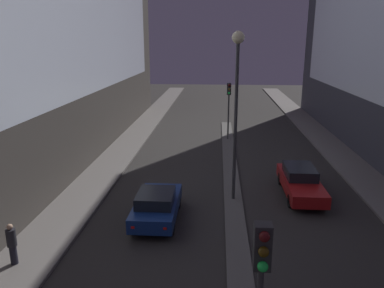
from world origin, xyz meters
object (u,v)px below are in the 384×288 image
at_px(traffic_light_near, 261,282).
at_px(traffic_light_mid, 229,98).
at_px(street_lamp, 237,83).
at_px(pedestrian_on_left_sidewalk, 12,243).
at_px(car_right_lane, 300,181).
at_px(car_left_lane, 157,205).

bearing_deg(traffic_light_near, traffic_light_mid, 90.00).
height_order(street_lamp, pedestrian_on_left_sidewalk, street_lamp).
bearing_deg(street_lamp, traffic_light_near, -90.00).
relative_size(traffic_light_near, pedestrian_on_left_sidewalk, 2.90).
bearing_deg(car_right_lane, traffic_light_mid, 107.82).
bearing_deg(street_lamp, car_right_lane, 15.41).
height_order(traffic_light_mid, car_left_lane, traffic_light_mid).
height_order(traffic_light_near, street_lamp, street_lamp).
bearing_deg(car_left_lane, pedestrian_on_left_sidewalk, -139.10).
relative_size(traffic_light_mid, pedestrian_on_left_sidewalk, 2.90).
relative_size(traffic_light_mid, car_right_lane, 0.92).
relative_size(traffic_light_mid, car_left_lane, 1.10).
height_order(traffic_light_mid, street_lamp, street_lamp).
height_order(street_lamp, car_right_lane, street_lamp).
relative_size(traffic_light_near, traffic_light_mid, 1.00).
distance_m(street_lamp, car_left_lane, 6.58).
bearing_deg(pedestrian_on_left_sidewalk, traffic_light_near, -32.37).
bearing_deg(pedestrian_on_left_sidewalk, traffic_light_mid, 66.24).
distance_m(traffic_light_mid, car_left_lane, 14.69).
bearing_deg(car_left_lane, street_lamp, 34.76).
bearing_deg(street_lamp, traffic_light_mid, 90.00).
distance_m(traffic_light_near, street_lamp, 11.48).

